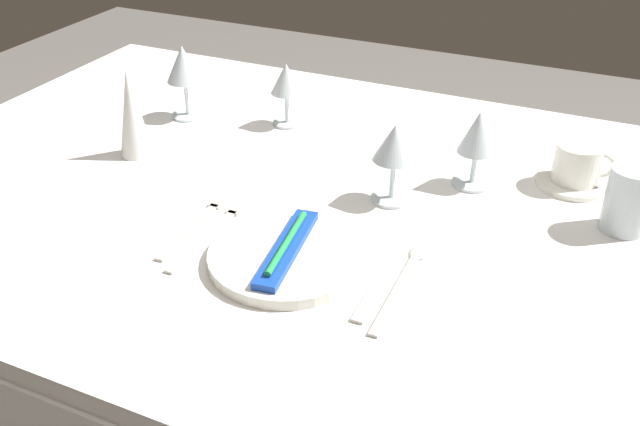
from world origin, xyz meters
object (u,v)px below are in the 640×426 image
at_px(wine_glass_centre, 286,82).
at_px(wine_glass_right, 184,67).
at_px(wine_glass_far, 394,147).
at_px(wine_glass_left, 477,137).
at_px(drink_tumbler, 627,203).
at_px(dinner_knife, 384,277).
at_px(toothbrush_package, 287,247).
at_px(napkin_folded, 133,113).
at_px(coffee_cup_left, 578,163).
at_px(fork_inner, 197,223).
at_px(fork_outer, 212,232).
at_px(dinner_plate, 287,257).
at_px(spoon_soup, 405,277).

distance_m(wine_glass_centre, wine_glass_right, 0.22).
bearing_deg(wine_glass_far, wine_glass_left, 44.66).
distance_m(wine_glass_left, drink_tumbler, 0.27).
bearing_deg(wine_glass_left, dinner_knife, -97.86).
xyz_separation_m(toothbrush_package, wine_glass_far, (0.08, 0.24, 0.08)).
distance_m(wine_glass_left, napkin_folded, 0.64).
relative_size(coffee_cup_left, napkin_folded, 0.62).
height_order(fork_inner, wine_glass_centre, wine_glass_centre).
xyz_separation_m(fork_inner, wine_glass_right, (-0.26, 0.37, 0.11)).
bearing_deg(fork_outer, napkin_folded, 146.55).
xyz_separation_m(wine_glass_centre, drink_tumbler, (0.68, -0.14, -0.05)).
relative_size(wine_glass_left, drink_tumbler, 1.29).
bearing_deg(dinner_plate, dinner_knife, 7.56).
relative_size(fork_inner, wine_glass_left, 1.48).
distance_m(toothbrush_package, coffee_cup_left, 0.56).
bearing_deg(drink_tumbler, dinner_plate, -145.84).
bearing_deg(napkin_folded, spoon_soup, -15.94).
bearing_deg(fork_inner, drink_tumbler, 23.39).
xyz_separation_m(fork_inner, coffee_cup_left, (0.55, 0.40, 0.04)).
height_order(dinner_plate, spoon_soup, dinner_plate).
distance_m(coffee_cup_left, napkin_folded, 0.83).
xyz_separation_m(wine_glass_left, napkin_folded, (-0.63, -0.15, -0.01)).
bearing_deg(wine_glass_right, coffee_cup_left, 2.02).
bearing_deg(fork_inner, wine_glass_right, 125.10).
bearing_deg(wine_glass_centre, fork_outer, -79.42).
height_order(dinner_plate, wine_glass_right, wine_glass_right).
bearing_deg(toothbrush_package, drink_tumbler, 34.16).
distance_m(spoon_soup, wine_glass_centre, 0.59).
distance_m(fork_outer, wine_glass_right, 0.49).
height_order(wine_glass_left, wine_glass_right, wine_glass_right).
relative_size(dinner_plate, drink_tumbler, 2.20).
xyz_separation_m(fork_outer, napkin_folded, (-0.28, 0.19, 0.08)).
bearing_deg(napkin_folded, wine_glass_right, 93.39).
bearing_deg(dinner_plate, fork_inner, 169.98).
xyz_separation_m(dinner_knife, drink_tumbler, (0.31, 0.29, 0.05)).
bearing_deg(wine_glass_far, napkin_folded, -176.04).
height_order(dinner_knife, spoon_soup, spoon_soup).
height_order(toothbrush_package, napkin_folded, napkin_folded).
distance_m(coffee_cup_left, drink_tumbler, 0.15).
distance_m(toothbrush_package, drink_tumbler, 0.55).
bearing_deg(spoon_soup, napkin_folded, 164.06).
height_order(spoon_soup, wine_glass_far, wine_glass_far).
height_order(dinner_plate, fork_outer, dinner_plate).
distance_m(dinner_plate, spoon_soup, 0.18).
relative_size(dinner_knife, wine_glass_centre, 1.74).
bearing_deg(wine_glass_centre, drink_tumbler, -11.97).
xyz_separation_m(toothbrush_package, fork_outer, (-0.15, 0.02, -0.02)).
height_order(dinner_plate, wine_glass_left, wine_glass_left).
bearing_deg(fork_inner, wine_glass_centre, 96.01).
distance_m(wine_glass_right, wine_glass_far, 0.55).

